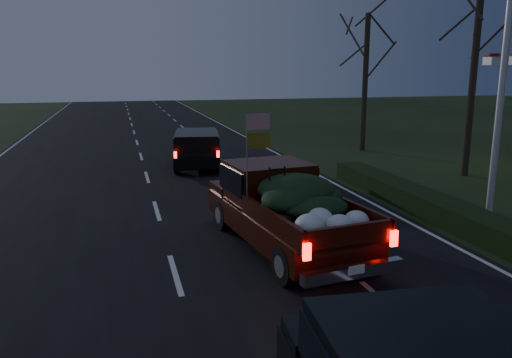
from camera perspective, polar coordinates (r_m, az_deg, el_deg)
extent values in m
plane|color=black|center=(10.81, -9.21, -10.78)|extent=(120.00, 120.00, 0.00)
cube|color=black|center=(10.81, -9.21, -10.73)|extent=(14.00, 120.00, 0.02)
cube|color=black|center=(16.08, 18.22, -2.35)|extent=(1.00, 10.00, 0.60)
cylinder|color=silver|center=(15.85, 26.56, 12.14)|extent=(0.20, 0.20, 9.00)
cylinder|color=black|center=(21.61, 23.65, 11.48)|extent=(0.28, 0.28, 8.50)
cylinder|color=black|center=(26.96, 12.35, 10.61)|extent=(0.28, 0.28, 7.00)
cube|color=#3B1008|center=(12.12, 3.21, -4.82)|extent=(2.79, 5.55, 0.59)
cube|color=#3B1008|center=(12.75, 1.38, -0.21)|extent=(2.17, 1.94, 0.96)
cube|color=black|center=(12.73, 1.38, 0.25)|extent=(2.26, 1.85, 0.59)
cube|color=#3B1008|center=(10.85, 6.42, -5.19)|extent=(2.33, 3.21, 0.06)
ellipsoid|color=black|center=(11.19, 5.40, -2.07)|extent=(1.93, 2.12, 0.64)
cylinder|color=gray|center=(11.37, -1.06, 2.07)|extent=(0.03, 0.03, 2.13)
cube|color=red|center=(11.36, 0.29, 6.56)|extent=(0.55, 0.09, 0.36)
cube|color=gold|center=(11.41, 0.28, 4.43)|extent=(0.55, 0.09, 0.36)
cube|color=black|center=(22.13, -6.76, 2.86)|extent=(2.53, 4.71, 0.56)
cube|color=black|center=(21.80, -6.80, 4.40)|extent=(2.23, 3.49, 0.75)
cube|color=black|center=(21.79, -6.80, 4.59)|extent=(2.31, 3.41, 0.45)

